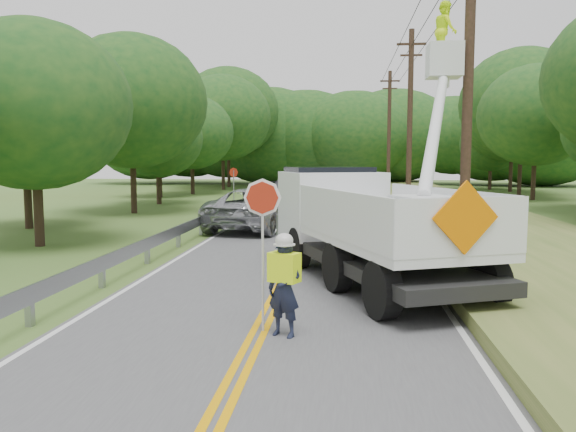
# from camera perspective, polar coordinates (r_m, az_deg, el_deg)

# --- Properties ---
(ground) EXTENTS (140.00, 140.00, 0.00)m
(ground) POSITION_cam_1_polar(r_m,az_deg,el_deg) (8.89, -3.99, -13.68)
(ground) COLOR #4D6224
(ground) RESTS_ON ground
(road) EXTENTS (7.20, 96.00, 0.03)m
(road) POSITION_cam_1_polar(r_m,az_deg,el_deg) (22.50, 2.04, -1.70)
(road) COLOR #4B4B4E
(road) RESTS_ON ground
(guardrail) EXTENTS (0.18, 48.00, 0.77)m
(guardrail) POSITION_cam_1_polar(r_m,az_deg,el_deg) (23.92, -7.46, 0.02)
(guardrail) COLOR gray
(guardrail) RESTS_ON ground
(utility_poles) EXTENTS (1.60, 43.30, 10.00)m
(utility_poles) POSITION_cam_1_polar(r_m,az_deg,el_deg) (25.63, 13.98, 10.84)
(utility_poles) COLOR black
(utility_poles) RESTS_ON ground
(tall_grass_verge) EXTENTS (7.00, 96.00, 0.30)m
(tall_grass_verge) POSITION_cam_1_polar(r_m,az_deg,el_deg) (23.14, 19.88, -1.49)
(tall_grass_verge) COLOR #486326
(tall_grass_verge) RESTS_ON ground
(treeline_left) EXTENTS (10.31, 55.72, 12.15)m
(treeline_left) POSITION_cam_1_polar(r_m,az_deg,el_deg) (43.19, -10.35, 9.91)
(treeline_left) COLOR #332319
(treeline_left) RESTS_ON ground
(treeline_horizon) EXTENTS (57.15, 14.58, 11.04)m
(treeline_horizon) POSITION_cam_1_polar(r_m,az_deg,el_deg) (64.49, 5.18, 8.10)
(treeline_horizon) COLOR #16451A
(treeline_horizon) RESTS_ON ground
(flagger) EXTENTS (1.06, 0.59, 2.61)m
(flagger) POSITION_cam_1_polar(r_m,az_deg,el_deg) (9.39, -0.46, -6.55)
(flagger) COLOR #191E33
(flagger) RESTS_ON road
(bucket_truck) EXTENTS (5.30, 8.46, 7.47)m
(bucket_truck) POSITION_cam_1_polar(r_m,az_deg,el_deg) (14.64, 7.46, 0.77)
(bucket_truck) COLOR black
(bucket_truck) RESTS_ON road
(suv_silver) EXTENTS (4.16, 6.68, 1.72)m
(suv_silver) POSITION_cam_1_polar(r_m,az_deg,el_deg) (23.56, -2.94, 0.77)
(suv_silver) COLOR #A1A2A8
(suv_silver) RESTS_ON road
(suv_darkgrey) EXTENTS (2.64, 5.89, 1.68)m
(suv_darkgrey) POSITION_cam_1_polar(r_m,az_deg,el_deg) (35.59, 0.29, 2.47)
(suv_darkgrey) COLOR #3C3D44
(suv_darkgrey) RESTS_ON road
(stop_sign_permanent) EXTENTS (0.41, 0.36, 2.46)m
(stop_sign_permanent) POSITION_cam_1_polar(r_m,az_deg,el_deg) (30.73, -5.51, 3.33)
(stop_sign_permanent) COLOR gray
(stop_sign_permanent) RESTS_ON ground
(yard_sign) EXTENTS (0.45, 0.15, 0.67)m
(yard_sign) POSITION_cam_1_polar(r_m,az_deg,el_deg) (15.47, 20.34, -3.79)
(yard_sign) COLOR white
(yard_sign) RESTS_ON ground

